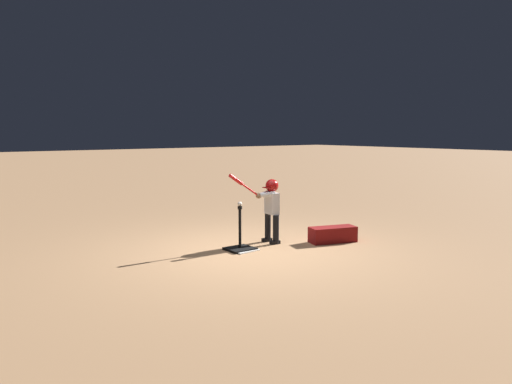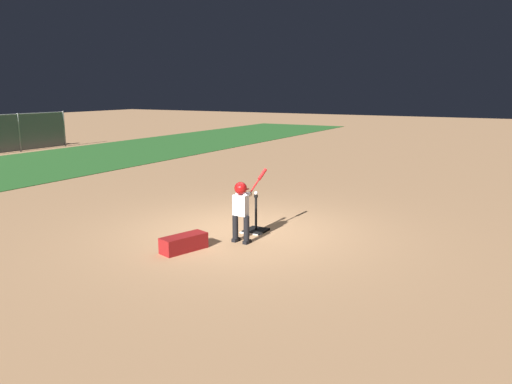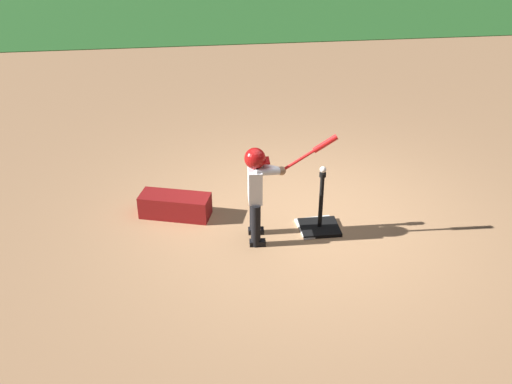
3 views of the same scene
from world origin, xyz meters
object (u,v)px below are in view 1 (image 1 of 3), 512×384
batting_tee (240,244)px  batter_child (270,202)px  baseball (240,204)px  equipment_bag (333,234)px

batting_tee → batter_child: 0.98m
baseball → batter_child: bearing=-170.8°
equipment_bag → batter_child: bearing=-17.0°
batting_tee → baseball: 0.68m
baseball → equipment_bag: (-1.67, 0.51, -0.64)m
batter_child → equipment_bag: (-0.93, 0.63, -0.59)m
batter_child → batting_tee: bearing=9.2°
batting_tee → baseball: (0.00, 0.00, 0.68)m
baseball → equipment_bag: size_ratio=0.09×
batting_tee → baseball: baseball is taller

